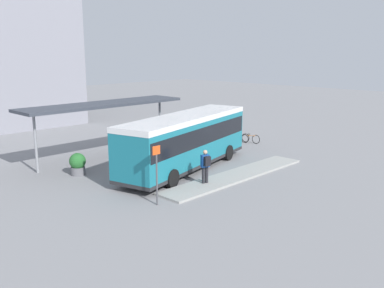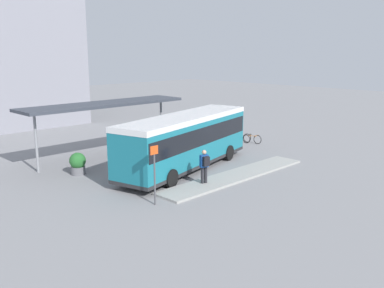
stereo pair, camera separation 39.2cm
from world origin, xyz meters
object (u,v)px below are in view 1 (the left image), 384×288
object	(u,v)px
pedestrian_waiting	(206,164)
bicycle_black	(240,138)
potted_planter_near_shelter	(78,164)
city_bus	(186,138)
bicycle_orange	(251,138)
platform_sign	(157,173)

from	to	relation	value
pedestrian_waiting	bicycle_black	bearing A→B (deg)	-43.55
pedestrian_waiting	potted_planter_near_shelter	distance (m)	7.55
city_bus	bicycle_orange	xyz separation A→B (m)	(8.87, 1.77, -1.56)
city_bus	pedestrian_waiting	bearing A→B (deg)	-130.41
bicycle_orange	bicycle_black	xyz separation A→B (m)	(-0.34, 0.78, -0.01)
bicycle_black	city_bus	bearing A→B (deg)	-77.83
city_bus	pedestrian_waiting	xyz separation A→B (m)	(-1.48, -2.96, -0.77)
pedestrian_waiting	platform_sign	size ratio (longest dim) A/B	0.64
pedestrian_waiting	potted_planter_near_shelter	size ratio (longest dim) A/B	1.40
bicycle_orange	potted_planter_near_shelter	world-z (taller)	potted_planter_near_shelter
bicycle_orange	platform_sign	bearing A→B (deg)	-75.28
pedestrian_waiting	bicycle_black	world-z (taller)	pedestrian_waiting
bicycle_orange	potted_planter_near_shelter	distance (m)	14.14
potted_planter_near_shelter	pedestrian_waiting	bearing A→B (deg)	-60.94
bicycle_black	platform_sign	distance (m)	15.01
potted_planter_near_shelter	city_bus	bearing A→B (deg)	-35.17
city_bus	bicycle_black	distance (m)	9.04
bicycle_black	potted_planter_near_shelter	size ratio (longest dim) A/B	1.22
bicycle_black	potted_planter_near_shelter	distance (m)	13.72
platform_sign	pedestrian_waiting	bearing A→B (deg)	6.06
bicycle_orange	bicycle_black	bearing A→B (deg)	-161.55
city_bus	platform_sign	xyz separation A→B (m)	(-5.22, -3.36, -0.36)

